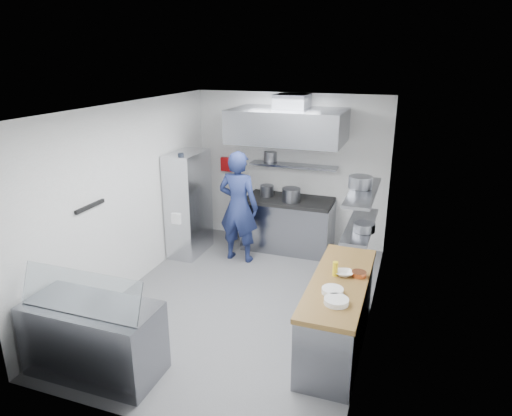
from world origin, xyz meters
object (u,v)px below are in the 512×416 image
at_px(gas_range, 288,225).
at_px(display_case, 94,338).
at_px(wire_rack, 189,204).
at_px(chef, 238,207).

xyz_separation_m(gas_range, display_case, (-1.10, -4.10, -0.03)).
distance_m(wire_rack, display_case, 3.42).
xyz_separation_m(wire_rack, display_case, (0.53, -3.34, -0.50)).
bearing_deg(chef, gas_range, -129.40).
relative_size(gas_range, display_case, 1.07).
bearing_deg(gas_range, wire_rack, -154.98).
distance_m(gas_range, display_case, 4.25).
relative_size(gas_range, wire_rack, 0.86).
distance_m(gas_range, chef, 1.14).
xyz_separation_m(gas_range, wire_rack, (-1.63, -0.76, 0.48)).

